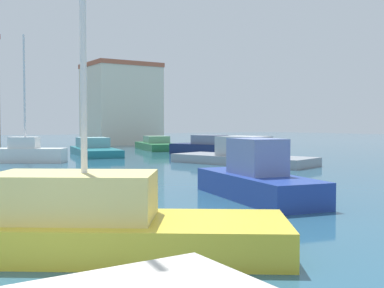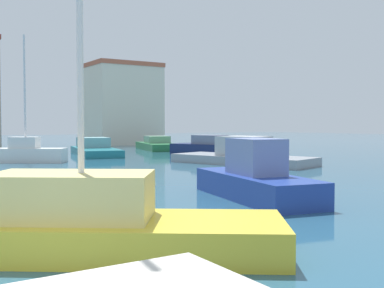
% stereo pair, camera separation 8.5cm
% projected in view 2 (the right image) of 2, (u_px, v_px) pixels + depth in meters
% --- Properties ---
extents(water, '(160.00, 160.00, 0.00)m').
position_uv_depth(water, '(185.00, 162.00, 30.26)').
color(water, '#285670').
rests_on(water, ground).
extents(sailboat_yellow_distant_east, '(7.42, 6.10, 9.74)m').
position_uv_depth(sailboat_yellow_distant_east, '(79.00, 223.00, 8.82)').
color(sailboat_yellow_distant_east, gold).
rests_on(sailboat_yellow_distant_east, water).
extents(motorboat_navy_mid_harbor, '(5.28, 8.59, 1.53)m').
position_uv_depth(motorboat_navy_mid_harbor, '(220.00, 148.00, 36.75)').
color(motorboat_navy_mid_harbor, '#19234C').
rests_on(motorboat_navy_mid_harbor, water).
extents(sailboat_white_inner_mooring, '(4.94, 3.91, 7.93)m').
position_uv_depth(sailboat_white_inner_mooring, '(25.00, 152.00, 29.74)').
color(sailboat_white_inner_mooring, white).
rests_on(sailboat_white_inner_mooring, water).
extents(motorboat_blue_outer_mooring, '(2.91, 5.79, 1.94)m').
position_uv_depth(motorboat_blue_outer_mooring, '(256.00, 179.00, 15.27)').
color(motorboat_blue_outer_mooring, '#233D93').
rests_on(motorboat_blue_outer_mooring, water).
extents(motorboat_grey_far_right, '(5.57, 9.27, 1.67)m').
position_uv_depth(motorboat_grey_far_right, '(243.00, 155.00, 28.42)').
color(motorboat_grey_far_right, gray).
rests_on(motorboat_grey_far_right, water).
extents(motorboat_green_far_left, '(4.48, 7.99, 1.27)m').
position_uv_depth(motorboat_green_far_left, '(157.00, 145.00, 44.47)').
color(motorboat_green_far_left, '#28703D').
rests_on(motorboat_green_far_left, water).
extents(motorboat_teal_center_channel, '(4.31, 8.65, 1.34)m').
position_uv_depth(motorboat_teal_center_channel, '(95.00, 149.00, 36.84)').
color(motorboat_teal_center_channel, '#1E707A').
rests_on(motorboat_teal_center_channel, water).
extents(warehouse_block, '(7.88, 7.18, 9.48)m').
position_uv_depth(warehouse_block, '(122.00, 104.00, 56.40)').
color(warehouse_block, beige).
rests_on(warehouse_block, ground).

